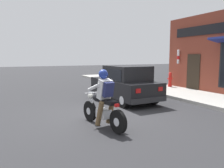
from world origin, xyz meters
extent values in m
plane|color=#2B2B2D|center=(0.00, 0.00, 0.00)|extent=(80.00, 80.00, 0.00)
cube|color=#ADAAA3|center=(5.37, 3.00, 0.07)|extent=(2.60, 22.00, 0.14)
cube|color=#2D2319|center=(6.65, 2.21, 1.05)|extent=(0.04, 0.90, 2.10)
cylinder|color=white|center=(6.57, 3.34, 1.90)|extent=(0.14, 0.14, 0.70)
cylinder|color=red|center=(6.57, 3.34, 1.90)|extent=(0.15, 0.15, 0.20)
sphere|color=silver|center=(6.57, 3.34, 2.30)|extent=(0.16, 0.16, 0.16)
cylinder|color=black|center=(-0.58, -0.53, 0.31)|extent=(0.21, 0.63, 0.62)
cylinder|color=silver|center=(-0.58, -0.53, 0.31)|extent=(0.16, 0.23, 0.22)
cylinder|color=black|center=(-0.34, -1.91, 0.31)|extent=(0.21, 0.63, 0.62)
cylinder|color=silver|center=(-0.34, -1.91, 0.31)|extent=(0.16, 0.23, 0.22)
cube|color=silver|center=(-0.45, -1.27, 0.39)|extent=(0.34, 0.44, 0.24)
ellipsoid|color=black|center=(-0.49, -1.03, 0.80)|extent=(0.39, 0.56, 0.24)
cube|color=black|center=(-0.41, -1.50, 0.76)|extent=(0.35, 0.60, 0.10)
cylinder|color=silver|center=(-0.56, -0.63, 0.62)|extent=(0.13, 0.33, 0.68)
cylinder|color=silver|center=(-0.54, -0.75, 0.91)|extent=(0.56, 0.14, 0.04)
sphere|color=silver|center=(-0.57, -0.58, 0.79)|extent=(0.16, 0.16, 0.16)
cylinder|color=silver|center=(-0.23, -1.64, 0.29)|extent=(0.17, 0.56, 0.08)
cube|color=red|center=(-0.35, -1.86, 0.73)|extent=(0.13, 0.08, 0.08)
cylinder|color=brown|center=(-0.62, -1.37, 0.43)|extent=(0.20, 0.37, 0.71)
cylinder|color=brown|center=(-0.26, -1.31, 0.43)|extent=(0.20, 0.37, 0.71)
cube|color=silver|center=(-0.44, -1.32, 1.08)|extent=(0.39, 0.38, 0.57)
cylinder|color=silver|center=(-0.68, -1.12, 1.12)|extent=(0.18, 0.53, 0.26)
cylinder|color=silver|center=(-0.29, -1.05, 1.12)|extent=(0.18, 0.53, 0.26)
sphere|color=navy|center=(-0.45, -1.26, 1.49)|extent=(0.26, 0.26, 0.26)
cube|color=navy|center=(-0.42, -1.48, 1.10)|extent=(0.32, 0.28, 0.42)
cylinder|color=black|center=(1.14, 2.88, 0.30)|extent=(0.19, 0.60, 0.60)
cylinder|color=silver|center=(1.14, 2.88, 0.30)|extent=(0.21, 0.33, 0.33)
cylinder|color=black|center=(2.58, 2.91, 0.30)|extent=(0.19, 0.60, 0.60)
cylinder|color=silver|center=(2.58, 2.91, 0.30)|extent=(0.21, 0.33, 0.33)
cylinder|color=black|center=(1.19, 0.48, 0.30)|extent=(0.19, 0.60, 0.60)
cylinder|color=silver|center=(1.19, 0.48, 0.30)|extent=(0.21, 0.33, 0.33)
cylinder|color=black|center=(2.63, 0.51, 0.30)|extent=(0.19, 0.60, 0.60)
cylinder|color=silver|center=(2.63, 0.51, 0.30)|extent=(0.21, 0.33, 0.33)
cube|color=black|center=(1.89, 1.70, 0.60)|extent=(1.71, 3.73, 0.70)
cube|color=black|center=(1.89, 1.45, 1.24)|extent=(1.48, 1.93, 0.66)
cube|color=black|center=(1.87, 2.32, 1.19)|extent=(1.33, 0.37, 0.51)
cube|color=black|center=(1.17, 1.43, 1.22)|extent=(0.06, 1.52, 0.46)
cube|color=black|center=(2.62, 1.46, 1.22)|extent=(0.06, 1.52, 0.46)
cube|color=silver|center=(1.34, 3.55, 0.72)|extent=(0.24, 0.04, 0.14)
cube|color=red|center=(1.41, -0.17, 0.74)|extent=(0.20, 0.04, 0.16)
cube|color=silver|center=(2.36, 3.57, 0.72)|extent=(0.24, 0.04, 0.14)
cube|color=red|center=(2.43, -0.15, 0.74)|extent=(0.20, 0.04, 0.16)
cube|color=#28282B|center=(1.85, 3.53, 0.35)|extent=(1.61, 0.15, 0.20)
cube|color=#28282B|center=(1.92, -0.13, 0.35)|extent=(1.61, 0.15, 0.20)
cylinder|color=red|center=(6.19, 3.57, 0.22)|extent=(0.24, 0.24, 0.16)
cylinder|color=red|center=(6.19, 3.57, 0.59)|extent=(0.18, 0.18, 0.58)
sphere|color=red|center=(6.19, 3.57, 0.92)|extent=(0.20, 0.20, 0.20)
cylinder|color=red|center=(6.06, 3.57, 0.64)|extent=(0.10, 0.08, 0.08)
cylinder|color=red|center=(6.32, 3.57, 0.64)|extent=(0.10, 0.08, 0.08)
camera|label=1|loc=(-2.90, -6.68, 1.96)|focal=35.00mm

